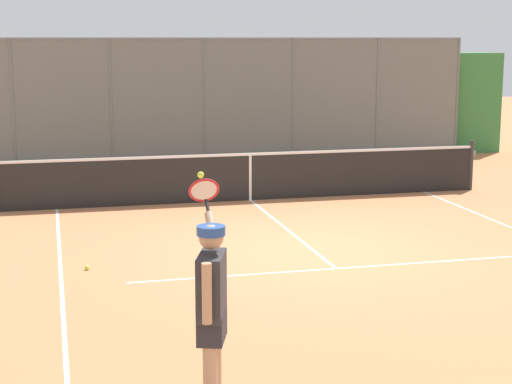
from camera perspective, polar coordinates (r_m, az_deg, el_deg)
ground_plane at (r=13.05m, az=3.78°, el=-3.88°), size 60.00×60.00×0.00m
court_line_markings at (r=11.74m, az=5.89°, el=-5.54°), size 7.66×9.58×0.01m
fence_backdrop at (r=22.21m, az=-3.83°, el=5.71°), size 17.17×1.37×3.23m
tennis_net at (r=16.80m, az=-0.41°, el=1.10°), size 9.84×0.09×1.07m
tennis_player at (r=7.27m, az=-3.05°, el=-7.55°), size 0.42×1.40×1.96m
tennis_ball_near_net at (r=12.09m, az=-11.44°, el=-5.08°), size 0.07×0.07×0.07m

